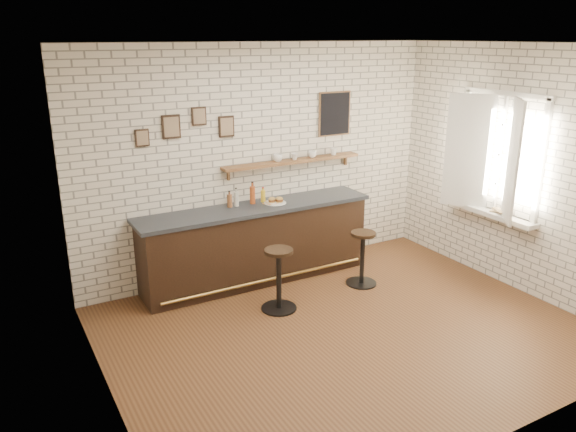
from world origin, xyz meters
name	(u,v)px	position (x,y,z in m)	size (l,w,h in m)	color
ground	(347,331)	(0.00, 0.00, 0.00)	(5.00, 5.00, 0.00)	brown
bar_counter	(256,243)	(-0.25, 1.70, 0.51)	(3.10, 0.65, 1.01)	black
sandwich_plate	(275,203)	(0.02, 1.70, 1.02)	(0.28, 0.28, 0.01)	white
ciabatta_sandwich	(276,200)	(0.03, 1.70, 1.05)	(0.22, 0.16, 0.07)	tan
potato_chips	(273,202)	(0.00, 1.70, 1.02)	(0.27, 0.19, 0.00)	#D6984B
bitters_bottle_brown	(230,200)	(-0.56, 1.83, 1.10)	(0.07, 0.07, 0.21)	brown
bitters_bottle_white	(236,199)	(-0.46, 1.83, 1.11)	(0.06, 0.06, 0.24)	beige
bitters_bottle_amber	(252,195)	(-0.24, 1.83, 1.13)	(0.07, 0.07, 0.29)	#A04319
condiment_bottle_yellow	(263,196)	(-0.08, 1.83, 1.09)	(0.06, 0.06, 0.20)	gold
bar_stool_left	(279,277)	(-0.40, 0.82, 0.40)	(0.42, 0.42, 0.75)	black
bar_stool_right	(362,256)	(0.86, 0.91, 0.38)	(0.39, 0.39, 0.71)	black
wall_shelf	(293,161)	(0.40, 1.90, 1.48)	(2.00, 0.18, 0.18)	brown
shelf_cup_a	(278,158)	(0.17, 1.90, 1.55)	(0.12, 0.12, 0.10)	white
shelf_cup_b	(295,156)	(0.43, 1.90, 1.54)	(0.09, 0.09, 0.09)	white
shelf_cup_c	(312,154)	(0.70, 1.90, 1.54)	(0.11, 0.11, 0.09)	white
shelf_cup_d	(334,152)	(1.05, 1.90, 1.55)	(0.10, 0.10, 0.09)	white
back_wall_decor	(278,119)	(0.23, 1.98, 2.05)	(2.96, 0.02, 0.56)	black
window_sill	(489,212)	(2.40, 0.30, 0.90)	(0.20, 1.35, 0.06)	white
casement_window	(494,155)	(2.36, 0.30, 1.65)	(0.40, 1.30, 1.56)	white
book_lower	(498,213)	(2.38, 0.15, 0.94)	(0.16, 0.22, 0.02)	tan
book_upper	(496,211)	(2.38, 0.19, 0.96)	(0.17, 0.23, 0.02)	tan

